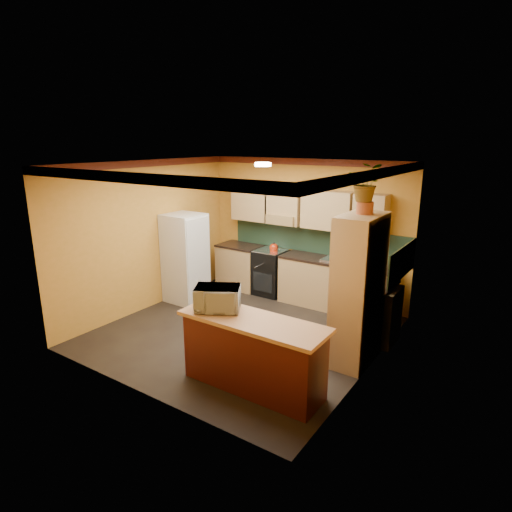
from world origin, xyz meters
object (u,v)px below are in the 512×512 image
Objects in this scene: stove at (271,272)px; microwave at (217,298)px; base_cabinets_back at (298,278)px; breakfast_bar at (253,356)px; fridge at (185,258)px; pantry at (358,290)px.

stove is 1.61× the size of microwave.
microwave is (1.09, -3.03, 0.63)m from stove.
base_cabinets_back and breakfast_bar have the same top height.
stove is 0.54× the size of fridge.
stove is 3.00m from pantry.
fridge is 0.81× the size of pantry.
fridge is (-1.79, -1.22, 0.41)m from base_cabinets_back.
microwave is at bearing 180.00° from breakfast_bar.
stove is at bearing 46.20° from fridge.
base_cabinets_back is at bearing 34.19° from fridge.
pantry is at bearing -6.82° from fridge.
stove is 0.43× the size of pantry.
base_cabinets_back is 2.03× the size of breakfast_bar.
stove is 3.28m from microwave.
fridge reaches higher than stove.
fridge is at bearing 110.89° from microwave.
stove is (-0.62, -0.00, 0.02)m from base_cabinets_back.
fridge reaches higher than breakfast_bar.
pantry reaches higher than breakfast_bar.
fridge is 2.90m from microwave.
stove reaches higher than breakfast_bar.
pantry is 1.17× the size of breakfast_bar.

